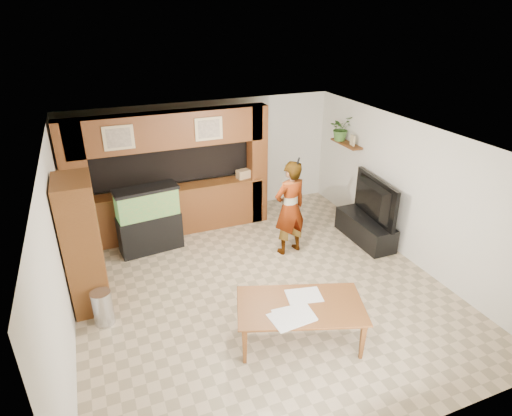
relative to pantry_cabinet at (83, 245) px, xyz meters
name	(u,v)px	position (x,y,z in m)	size (l,w,h in m)	color
floor	(259,285)	(2.70, -0.60, -1.08)	(6.50, 6.50, 0.00)	tan
ceiling	(260,141)	(2.70, -0.60, 1.52)	(6.50, 6.50, 0.00)	white
wall_back	(205,159)	(2.70, 2.65, 0.22)	(6.00, 6.00, 0.00)	silver
wall_left	(58,255)	(-0.30, -0.60, 0.22)	(6.50, 6.50, 0.00)	silver
wall_right	(409,192)	(5.70, -0.60, 0.22)	(6.50, 6.50, 0.00)	silver
partition	(168,173)	(1.75, 2.04, 0.23)	(4.20, 0.99, 2.60)	brown
wall_clock	(54,189)	(-0.27, 0.40, 0.82)	(0.05, 0.25, 0.25)	black
wall_shelf	(346,144)	(5.55, 1.35, 0.62)	(0.25, 0.90, 0.04)	brown
pantry_cabinet	(83,245)	(0.00, 0.00, 0.00)	(0.54, 0.89, 2.17)	brown
trash_can	(103,308)	(0.14, -0.60, -0.80)	(0.30, 0.30, 0.56)	#B2B2B7
aquarium	(149,220)	(1.18, 1.35, -0.43)	(1.20, 0.45, 1.33)	black
tv_stand	(365,229)	(5.35, 0.09, -0.84)	(0.53, 1.46, 0.49)	black
television	(369,199)	(5.35, 0.09, -0.17)	(1.49, 0.20, 0.86)	black
photo_frame	(353,140)	(5.55, 1.13, 0.75)	(0.03, 0.16, 0.22)	tan
potted_plant	(341,128)	(5.52, 1.57, 0.91)	(0.49, 0.42, 0.54)	#3B6729
person	(290,208)	(3.68, 0.27, -0.14)	(0.69, 0.45, 1.88)	#9F7D57
microphone	(298,161)	(3.73, 0.11, 0.84)	(0.04, 0.04, 0.16)	black
dining_table	(300,324)	(2.72, -2.08, -0.77)	(1.77, 0.99, 0.62)	brown
newspaper_a	(292,317)	(2.49, -2.25, -0.46)	(0.57, 0.41, 0.01)	silver
newspaper_b	(294,315)	(2.55, -2.21, -0.46)	(0.53, 0.39, 0.01)	silver
newspaper_c	(304,296)	(2.87, -1.88, -0.46)	(0.50, 0.36, 0.01)	silver
counter_box	(243,174)	(3.32, 1.85, 0.05)	(0.27, 0.18, 0.18)	#A38258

